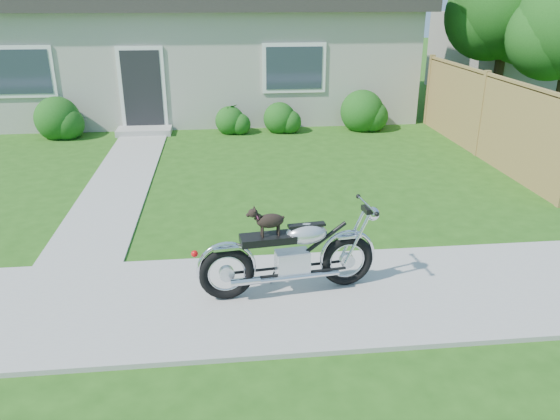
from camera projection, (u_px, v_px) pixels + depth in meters
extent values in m
plane|color=#235114|center=(185.00, 303.00, 6.54)|extent=(80.00, 80.00, 0.00)
cube|color=#9E9B93|center=(185.00, 301.00, 6.53)|extent=(24.00, 2.20, 0.04)
cube|color=#9E9B93|center=(123.00, 176.00, 11.00)|extent=(1.20, 8.00, 0.03)
cube|color=#B9B5A7|center=(202.00, 60.00, 17.06)|extent=(12.00, 6.00, 3.00)
cube|color=black|center=(143.00, 92.00, 14.28)|extent=(1.00, 0.06, 2.10)
cube|color=#9E9B93|center=(144.00, 131.00, 14.31)|extent=(1.40, 0.70, 0.16)
cube|color=#2D3847|center=(20.00, 72.00, 13.77)|extent=(1.70, 0.05, 1.30)
cube|color=#2D3847|center=(294.00, 68.00, 14.48)|extent=(1.70, 0.05, 1.30)
cube|color=olive|center=(482.00, 116.00, 12.15)|extent=(0.08, 6.50, 1.80)
cube|color=olive|center=(429.00, 90.00, 15.13)|extent=(0.12, 0.12, 1.90)
cube|color=olive|center=(482.00, 114.00, 12.13)|extent=(0.12, 0.12, 1.90)
cube|color=olive|center=(488.00, 74.00, 11.81)|extent=(0.08, 6.50, 0.08)
cylinder|color=#3D2B1C|center=(498.00, 73.00, 15.79)|extent=(0.28, 0.28, 2.61)
sphere|color=#1A4E14|center=(509.00, 1.00, 15.07)|extent=(3.13, 3.13, 3.13)
sphere|color=#1A4E14|center=(525.00, 22.00, 15.03)|extent=(2.30, 2.30, 2.30)
sphere|color=#1A4E14|center=(279.00, 118.00, 14.46)|extent=(0.85, 0.85, 0.85)
sphere|color=#1A4E14|center=(230.00, 121.00, 14.34)|extent=(0.77, 0.77, 0.77)
sphere|color=#1A4E14|center=(362.00, 112.00, 14.64)|extent=(1.16, 1.16, 1.16)
sphere|color=#1A4E14|center=(57.00, 119.00, 13.84)|extent=(1.13, 1.13, 1.13)
imported|color=#215015|center=(74.00, 122.00, 13.97)|extent=(0.73, 0.79, 0.74)
imported|color=#286B1D|center=(231.00, 118.00, 14.37)|extent=(0.60, 0.60, 0.76)
torus|color=black|center=(347.00, 260.00, 6.75)|extent=(0.68, 0.19, 0.67)
torus|color=black|center=(227.00, 274.00, 6.44)|extent=(0.68, 0.19, 0.67)
cube|color=silver|center=(292.00, 263.00, 6.59)|extent=(0.43, 0.29, 0.30)
ellipsoid|color=silver|center=(306.00, 234.00, 6.48)|extent=(0.54, 0.35, 0.26)
cube|color=black|center=(268.00, 239.00, 6.39)|extent=(0.68, 0.33, 0.09)
cube|color=silver|center=(348.00, 236.00, 6.63)|extent=(0.31, 0.17, 0.03)
cube|color=silver|center=(226.00, 248.00, 6.31)|extent=(0.31, 0.17, 0.03)
cylinder|color=silver|center=(367.00, 205.00, 6.53)|extent=(0.10, 0.60, 0.03)
sphere|color=silver|center=(373.00, 214.00, 6.59)|extent=(0.19, 0.19, 0.17)
cylinder|color=silver|center=(295.00, 277.00, 6.52)|extent=(1.10, 0.19, 0.06)
ellipsoid|color=black|center=(270.00, 221.00, 6.32)|extent=(0.34, 0.19, 0.17)
sphere|color=black|center=(253.00, 213.00, 6.23)|extent=(0.12, 0.12, 0.11)
cylinder|color=black|center=(262.00, 229.00, 6.37)|extent=(0.03, 0.03, 0.13)
cylinder|color=black|center=(263.00, 232.00, 6.30)|extent=(0.03, 0.03, 0.13)
cylinder|color=black|center=(278.00, 228.00, 6.41)|extent=(0.03, 0.03, 0.13)
cylinder|color=black|center=(279.00, 230.00, 6.34)|extent=(0.03, 0.03, 0.13)
torus|color=#BE3267|center=(257.00, 217.00, 6.26)|extent=(0.06, 0.10, 0.09)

